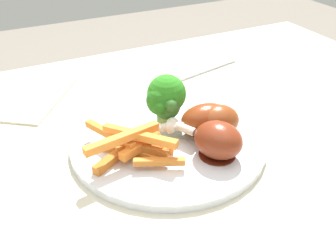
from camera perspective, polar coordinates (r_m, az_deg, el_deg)
The scene contains 11 objects.
dining_table at distance 0.61m, azimuth -3.66°, elevation -12.45°, with size 1.24×0.82×0.72m.
dinner_plate at distance 0.58m, azimuth 0.00°, elevation -2.17°, with size 0.29×0.29×0.01m, color silver.
broccoli_floret_front at distance 0.58m, azimuth -0.17°, elevation 2.82°, with size 0.04×0.05×0.06m.
broccoli_floret_middle at distance 0.58m, azimuth -0.72°, elevation 3.53°, with size 0.05×0.05×0.07m.
broccoli_floret_back at distance 0.59m, azimuth -0.11°, elevation 4.78°, with size 0.06×0.06×0.08m.
carrot_fries_pile at distance 0.53m, azimuth -5.14°, elevation -2.79°, with size 0.13×0.14×0.04m.
chicken_drumstick_near at distance 0.53m, azimuth 7.08°, elevation -1.98°, with size 0.09×0.12×0.05m.
chicken_drumstick_far at distance 0.57m, azimuth 5.38°, elevation 0.90°, with size 0.13×0.06×0.05m.
chicken_drumstick_extra at distance 0.57m, azimuth 6.86°, elevation 0.75°, with size 0.12×0.06×0.05m.
fork at distance 0.81m, azimuth 5.07°, elevation 8.08°, with size 0.19×0.01×0.01m, color silver.
napkin at distance 0.75m, azimuth -20.69°, elevation 3.98°, with size 0.17×0.14×0.00m, color beige.
Camera 1 is at (0.16, 0.40, 1.05)m, focal length 41.20 mm.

